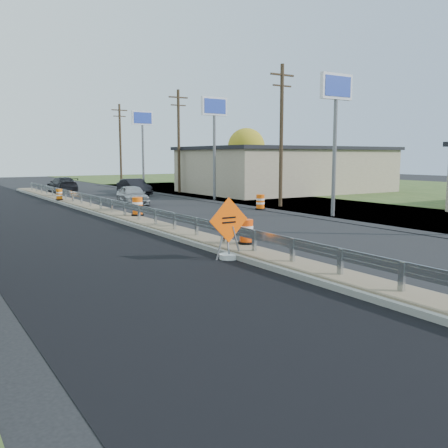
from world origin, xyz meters
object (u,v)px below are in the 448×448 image
car_silver (132,195)px  car_dark_far (62,185)px  caution_sign (229,244)px  barrel_median_near (246,232)px  barrel_shoulder_near (260,202)px  barrel_shoulder_far (144,188)px  car_dark_mid (134,187)px  barrel_median_mid (138,207)px  barrel_median_far (59,195)px

car_silver → car_dark_far: (-0.87, 15.53, 0.02)m
caution_sign → barrel_median_near: 1.80m
barrel_shoulder_near → barrel_shoulder_far: 18.79m
barrel_shoulder_far → car_dark_mid: car_dark_mid is taller
barrel_median_mid → car_dark_mid: 17.07m
barrel_median_mid → car_dark_mid: size_ratio=0.23×
car_dark_far → car_silver: bearing=93.2°
barrel_shoulder_near → car_silver: (-5.74, 7.32, 0.23)m
caution_sign → barrel_shoulder_far: bearing=70.0°
caution_sign → car_dark_mid: caution_sign is taller
caution_sign → car_dark_far: 34.98m
car_silver → barrel_median_mid: bearing=-102.4°
barrel_median_mid → barrel_median_far: size_ratio=1.25×
barrel_median_near → barrel_shoulder_near: size_ratio=0.92×
barrel_median_near → barrel_shoulder_near: (8.65, 10.90, -0.19)m
car_silver → car_dark_mid: car_dark_mid is taller
barrel_shoulder_far → car_dark_mid: bearing=-124.2°
barrel_shoulder_near → barrel_shoulder_far: (0.00, 18.79, -0.05)m
car_dark_far → barrel_median_mid: bearing=85.1°
barrel_median_mid → barrel_shoulder_far: 21.27m
barrel_median_mid → barrel_shoulder_near: barrel_median_mid is taller
barrel_shoulder_far → car_silver: size_ratio=0.21×
barrel_shoulder_far → barrel_median_near: bearing=-106.2°
barrel_median_near → barrel_median_far: barrel_median_near is taller
barrel_median_near → car_dark_far: size_ratio=0.18×
barrel_median_mid → car_dark_far: car_dark_far is taller
barrel_median_far → barrel_shoulder_near: bearing=-49.6°
barrel_median_far → barrel_median_near: bearing=-87.2°
barrel_median_near → barrel_median_far: (-1.10, 22.37, -0.05)m
caution_sign → barrel_median_far: size_ratio=2.60×
barrel_median_far → car_dark_far: size_ratio=0.16×
barrel_median_near → car_dark_mid: car_dark_mid is taller
caution_sign → car_silver: bearing=75.5°
barrel_median_far → caution_sign: bearing=-90.9°
barrel_shoulder_far → barrel_median_mid: bearing=-114.0°
barrel_median_near → caution_sign: bearing=-143.8°
barrel_median_far → barrel_shoulder_far: (9.75, 7.31, -0.20)m
barrel_shoulder_near → car_silver: 9.30m
barrel_median_far → car_dark_mid: bearing=27.2°
barrel_median_mid → car_dark_mid: (6.24, 15.89, 0.02)m
barrel_median_far → barrel_median_mid: bearing=-84.8°
caution_sign → barrel_shoulder_near: (10.10, 11.96, -0.06)m
barrel_median_mid → barrel_shoulder_near: 8.68m
car_dark_mid → car_dark_far: car_dark_mid is taller
barrel_median_mid → barrel_shoulder_far: bearing=66.0°
car_dark_mid → car_dark_far: (-4.21, 7.60, -0.01)m
car_dark_mid → car_dark_far: bearing=117.5°
barrel_median_near → barrel_shoulder_far: barrel_median_near is taller
car_dark_far → caution_sign: bearing=84.3°
car_silver → car_dark_mid: size_ratio=0.92×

